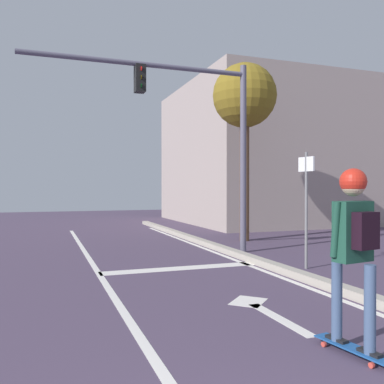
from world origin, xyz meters
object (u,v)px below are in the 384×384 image
Objects in this scene: street_sign_post at (306,193)px; roadside_tree at (245,99)px; skateboard at (353,348)px; skater at (354,232)px; traffic_signal_mast at (194,117)px.

roadside_tree is at bearing 79.01° from street_sign_post.
skater is at bearing -81.21° from skateboard.
skater is (0.00, -0.01, 1.16)m from skateboard.
skater is at bearing -110.07° from roadside_tree.
traffic_signal_mast is at bearing 84.40° from skater.
street_sign_post is (1.58, -2.41, -1.87)m from traffic_signal_mast.
street_sign_post is 5.44m from roadside_tree.
roadside_tree is at bearing 40.58° from traffic_signal_mast.
roadside_tree is (0.88, 4.51, 2.91)m from street_sign_post.
skater is at bearing -95.60° from traffic_signal_mast.
skater is 0.74× the size of street_sign_post.
skateboard is at bearing -110.11° from roadside_tree.
traffic_signal_mast reaches higher than skateboard.
roadside_tree is at bearing 69.93° from skater.
skateboard is at bearing 98.79° from skater.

